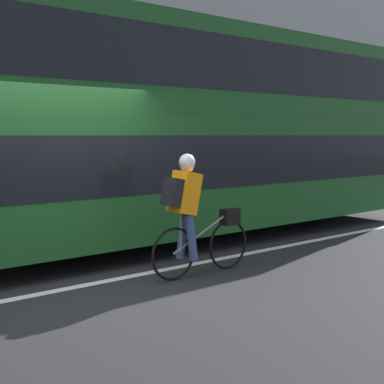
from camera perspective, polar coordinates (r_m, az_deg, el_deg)
name	(u,v)px	position (r m, az deg, el deg)	size (l,w,h in m)	color
ground_plane	(89,290)	(6.72, -10.95, -10.19)	(80.00, 80.00, 0.00)	#232326
road_center_line	(81,286)	(6.89, -11.73, -9.77)	(50.00, 0.14, 0.01)	silver
bus	(199,125)	(9.79, 0.77, 7.11)	(9.51, 2.59, 3.69)	black
cyclist_on_bike	(192,211)	(7.02, 0.00, -2.04)	(1.65, 0.32, 1.63)	black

